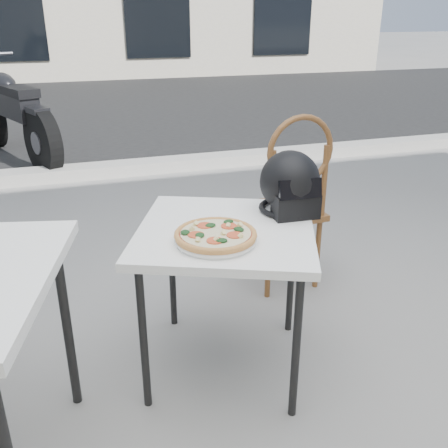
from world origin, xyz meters
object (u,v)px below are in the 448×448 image
object	(u,v)px
cafe_table_main	(226,241)
plate	(216,240)
helmet	(290,186)
pizza	(216,234)
motorcycle	(12,115)
cafe_chair_main	(289,194)

from	to	relation	value
cafe_table_main	plate	world-z (taller)	plate
cafe_table_main	helmet	world-z (taller)	helmet
pizza	motorcycle	xyz separation A→B (m)	(-1.03, 4.21, -0.23)
helmet	motorcycle	world-z (taller)	motorcycle
cafe_table_main	plate	xyz separation A→B (m)	(-0.08, -0.12, 0.07)
cafe_table_main	pizza	xyz separation A→B (m)	(-0.08, -0.12, 0.09)
motorcycle	cafe_table_main	bearing A→B (deg)	-97.63
plate	helmet	xyz separation A→B (m)	(0.41, 0.21, 0.11)
cafe_table_main	cafe_chair_main	size ratio (longest dim) A/B	0.91
cafe_chair_main	motorcycle	bearing A→B (deg)	-68.09
pizza	cafe_chair_main	bearing A→B (deg)	47.75
cafe_chair_main	plate	bearing A→B (deg)	44.08
cafe_table_main	cafe_chair_main	world-z (taller)	cafe_chair_main
cafe_chair_main	motorcycle	xyz separation A→B (m)	(-1.68, 3.50, -0.09)
cafe_chair_main	cafe_table_main	bearing A→B (deg)	42.48
motorcycle	cafe_chair_main	bearing A→B (deg)	-87.28
pizza	motorcycle	distance (m)	4.34
plate	cafe_chair_main	xyz separation A→B (m)	(0.64, 0.71, -0.12)
plate	pizza	bearing A→B (deg)	94.67
cafe_chair_main	motorcycle	size ratio (longest dim) A/B	0.49
pizza	cafe_chair_main	size ratio (longest dim) A/B	0.40
plate	cafe_chair_main	world-z (taller)	cafe_chair_main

